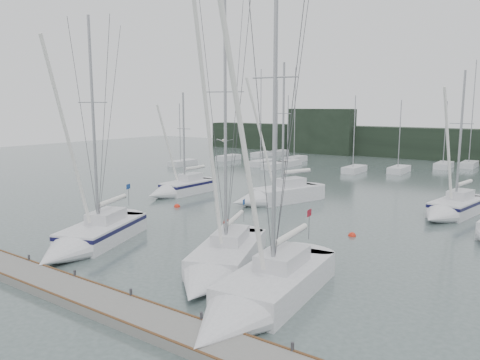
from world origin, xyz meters
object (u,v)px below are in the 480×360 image
Objects in this scene: sailboat_mid_b at (271,196)px; buoy_b at (352,236)px; sailboat_near_center at (217,266)px; sailboat_mid_d at (450,210)px; buoy_a at (227,223)px; sailboat_near_right at (256,299)px; buoy_c at (177,207)px; sailboat_near_left at (87,240)px; sailboat_mid_a at (178,189)px.

sailboat_mid_b is 25.03× the size of buoy_b.
sailboat_near_center is 21.49m from sailboat_mid_d.
sailboat_near_right is at bearing -48.34° from buoy_a.
sailboat_mid_d is 21.97m from buoy_c.
sailboat_mid_b reaches higher than buoy_c.
sailboat_mid_b is 8.15m from buoy_a.
sailboat_near_left is 1.23× the size of sailboat_mid_d.
sailboat_near_right reaches higher than sailboat_near_center.
buoy_b is (9.96, -5.93, -0.62)m from sailboat_mid_b.
buoy_a is at bearing -62.00° from sailboat_mid_b.
sailboat_mid_d is 22.97× the size of buoy_b.
buoy_a reaches higher than buoy_b.
sailboat_mid_b is (-7.19, 16.87, 0.11)m from sailboat_near_center.
sailboat_near_right is at bearing -38.12° from buoy_c.
sailboat_near_center is 27.00× the size of buoy_a.
sailboat_mid_a is 19.78m from buoy_b.
sailboat_mid_d is (16.03, 21.43, 0.00)m from sailboat_near_left.
sailboat_mid_d is (2.93, 22.76, 0.01)m from sailboat_near_right.
buoy_b is (11.93, 12.00, -0.59)m from sailboat_near_left.
sailboat_mid_a is 18.18× the size of buoy_a.
sailboat_mid_b is (9.41, 1.99, 0.03)m from sailboat_mid_a.
sailboat_near_center reaches higher than buoy_b.
sailboat_near_left is 0.94× the size of sailboat_near_center.
sailboat_near_left reaches higher than sailboat_mid_d.
sailboat_mid_d is at bearing 66.53° from buoy_b.
sailboat_near_center reaches higher than sailboat_mid_a.
sailboat_near_center reaches higher than sailboat_mid_b.
sailboat_near_left reaches higher than sailboat_mid_a.
sailboat_near_left is at bearing 165.34° from sailboat_near_center.
buoy_c is at bearing 118.68° from sailboat_near_center.
sailboat_near_center is 22.28m from sailboat_mid_a.
sailboat_near_center is 18.33m from sailboat_mid_b.
buoy_b is at bearing 0.39° from buoy_c.
sailboat_near_center reaches higher than sailboat_mid_d.
buoy_c is at bearing -46.09° from sailboat_mid_a.
sailboat_mid_d reaches higher than sailboat_mid_a.
sailboat_mid_d is at bearing 41.82° from buoy_a.
sailboat_mid_a is 0.88× the size of sailboat_mid_d.
buoy_a is (-9.98, 11.21, -0.58)m from sailboat_near_right.
sailboat_near_right is 15.02m from buoy_a.
buoy_a is at bearing -16.30° from buoy_c.
sailboat_near_center is 30.01× the size of buoy_b.
sailboat_near_left reaches higher than buoy_b.
buoy_b is at bearing -9.88° from sailboat_mid_a.
sailboat_near_left reaches higher than buoy_a.
sailboat_mid_a is at bearing 116.79° from sailboat_near_center.
sailboat_near_left is 18.04m from sailboat_mid_b.
sailboat_mid_b is 8.34m from buoy_c.
sailboat_near_right is 13.39m from buoy_b.
sailboat_near_right is 1.55× the size of sailboat_mid_a.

